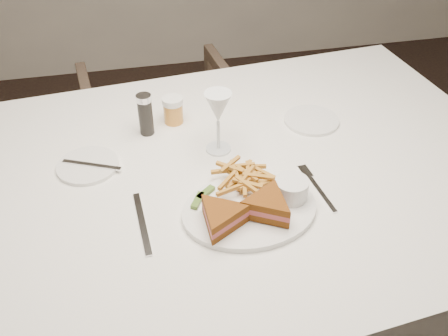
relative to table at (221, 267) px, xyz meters
name	(u,v)px	position (x,y,z in m)	size (l,w,h in m)	color
table	(221,267)	(0.00, 0.00, 0.00)	(1.61, 1.07, 0.75)	white
chair_far	(165,134)	(-0.07, 0.82, -0.05)	(0.63, 0.59, 0.65)	#4C3B2E
table_setting	(234,175)	(0.02, -0.07, 0.41)	(0.80, 0.59, 0.18)	white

